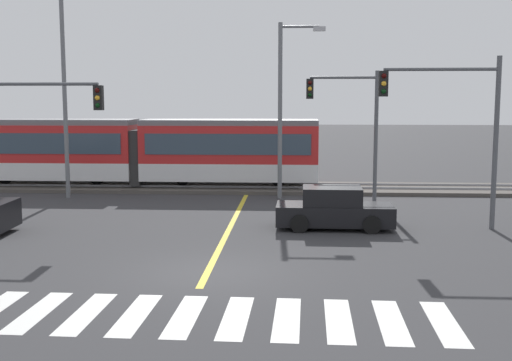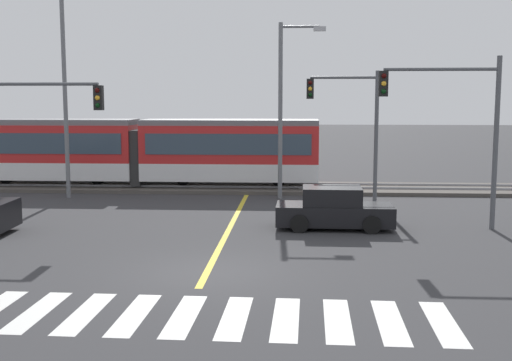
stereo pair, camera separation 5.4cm
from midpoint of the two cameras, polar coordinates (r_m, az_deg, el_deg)
name	(u,v)px [view 2 (the right image)]	position (r m, az deg, el deg)	size (l,w,h in m)	color
ground_plane	(207,273)	(17.56, -4.32, -8.17)	(200.00, 200.00, 0.00)	#333335
track_bed	(250,188)	(33.24, -0.54, -0.64)	(120.00, 4.00, 0.18)	#4C4742
rail_near	(248,187)	(32.51, -0.63, -0.57)	(120.00, 0.08, 0.10)	#939399
rail_far	(250,183)	(33.93, -0.45, -0.24)	(120.00, 0.08, 0.10)	#939399
light_rail_tram	(140,149)	(33.91, -10.26, 2.73)	(18.50, 2.64, 3.43)	silver
crosswalk_stripe_2	(37,312)	(15.23, -18.79, -10.97)	(0.56, 2.80, 0.01)	silver
crosswalk_stripe_3	(86,313)	(14.84, -14.81, -11.31)	(0.56, 2.80, 0.01)	silver
crosswalk_stripe_4	(135,314)	(14.52, -10.63, -11.61)	(0.56, 2.80, 0.01)	silver
crosswalk_stripe_5	(184,316)	(14.27, -6.27, -11.86)	(0.56, 2.80, 0.01)	silver
crosswalk_stripe_6	(235,317)	(14.11, -1.79, -12.05)	(0.56, 2.80, 0.01)	silver
crosswalk_stripe_7	(286,319)	(14.04, 2.78, -12.16)	(0.56, 2.80, 0.01)	silver
crosswalk_stripe_8	(338,320)	(14.04, 7.37, -12.20)	(0.56, 2.80, 0.01)	silver
crosswalk_stripe_9	(390,322)	(14.14, 11.93, -12.17)	(0.56, 2.80, 0.01)	silver
crosswalk_stripe_10	(443,323)	(14.32, 16.40, -12.06)	(0.56, 2.80, 0.01)	silver
lane_centre_line	(230,227)	(23.64, -2.23, -4.11)	(0.20, 15.55, 0.01)	gold
sedan_crossing	(334,209)	(23.36, 7.02, -2.56)	(4.23, 1.98, 1.52)	black
traffic_light_far_right	(353,115)	(29.38, 8.63, 5.77)	(3.25, 0.38, 5.92)	#515459
traffic_light_mid_left	(32,123)	(25.13, -19.20, 4.88)	(4.25, 0.38, 5.75)	#515459
traffic_light_mid_right	(456,115)	(23.85, 17.41, 5.55)	(4.25, 0.38, 6.16)	#515459
street_lamp_west	(67,80)	(31.36, -16.38, 8.59)	(1.84, 0.28, 9.99)	slate
street_lamp_centre	(285,100)	(29.94, 2.63, 7.20)	(2.15, 0.28, 8.13)	slate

